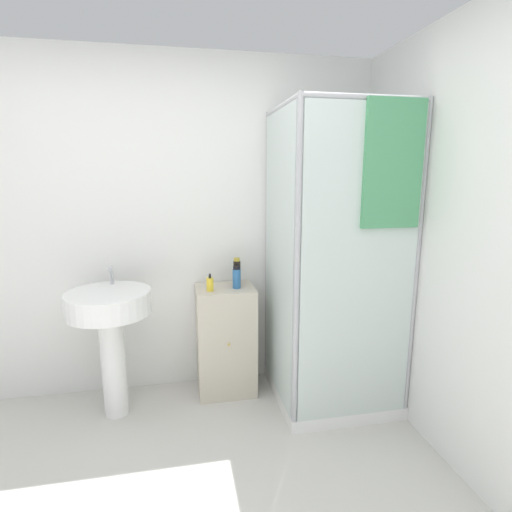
# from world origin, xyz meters

# --- Properties ---
(wall_back) EXTENTS (6.40, 0.06, 2.50)m
(wall_back) POSITION_xyz_m (0.00, 1.70, 1.25)
(wall_back) COLOR white
(wall_back) RESTS_ON ground_plane
(shower_enclosure) EXTENTS (0.82, 0.85, 2.09)m
(shower_enclosure) POSITION_xyz_m (1.21, 1.18, 0.63)
(shower_enclosure) COLOR white
(shower_enclosure) RESTS_ON ground_plane
(vanity_cabinet) EXTENTS (0.43, 0.37, 0.83)m
(vanity_cabinet) POSITION_xyz_m (0.51, 1.49, 0.41)
(vanity_cabinet) COLOR beige
(vanity_cabinet) RESTS_ON ground_plane
(sink) EXTENTS (0.55, 0.55, 1.02)m
(sink) POSITION_xyz_m (-0.28, 1.32, 0.68)
(sink) COLOR white
(sink) RESTS_ON ground_plane
(soap_dispenser) EXTENTS (0.05, 0.05, 0.13)m
(soap_dispenser) POSITION_xyz_m (0.39, 1.42, 0.88)
(soap_dispenser) COLOR yellow
(soap_dispenser) RESTS_ON vanity_cabinet
(shampoo_bottle_tall_black) EXTENTS (0.05, 0.05, 0.21)m
(shampoo_bottle_tall_black) POSITION_xyz_m (0.61, 1.52, 0.93)
(shampoo_bottle_tall_black) COLOR black
(shampoo_bottle_tall_black) RESTS_ON vanity_cabinet
(shampoo_bottle_blue) EXTENTS (0.06, 0.06, 0.17)m
(shampoo_bottle_blue) POSITION_xyz_m (0.59, 1.45, 0.91)
(shampoo_bottle_blue) COLOR #2D66A3
(shampoo_bottle_blue) RESTS_ON vanity_cabinet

